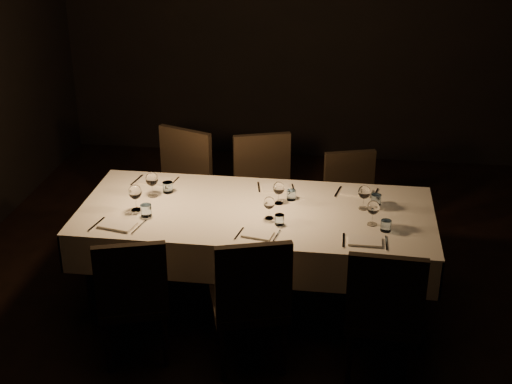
# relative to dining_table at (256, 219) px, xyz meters

# --- Properties ---
(room) EXTENTS (5.01, 6.01, 3.01)m
(room) POSITION_rel_dining_table_xyz_m (0.00, 0.00, 0.81)
(room) COLOR black
(room) RESTS_ON ground
(dining_table) EXTENTS (2.52, 1.12, 0.76)m
(dining_table) POSITION_rel_dining_table_xyz_m (0.00, 0.00, 0.00)
(dining_table) COLOR black
(dining_table) RESTS_ON ground
(chair_near_left) EXTENTS (0.56, 0.56, 0.93)m
(chair_near_left) POSITION_rel_dining_table_xyz_m (-0.68, -0.81, -0.17)
(chair_near_left) COLOR black
(chair_near_left) RESTS_ON ground
(place_setting_near_left) EXTENTS (0.37, 0.41, 0.19)m
(place_setting_near_left) POSITION_rel_dining_table_xyz_m (-0.84, -0.22, 0.15)
(place_setting_near_left) COLOR silver
(place_setting_near_left) RESTS_ON dining_table
(chair_near_center) EXTENTS (0.58, 0.58, 0.98)m
(chair_near_center) POSITION_rel_dining_table_xyz_m (0.07, -0.78, -0.15)
(chair_near_center) COLOR black
(chair_near_center) RESTS_ON ground
(place_setting_near_center) EXTENTS (0.31, 0.39, 0.16)m
(place_setting_near_center) POSITION_rel_dining_table_xyz_m (0.11, -0.22, 0.14)
(place_setting_near_center) COLOR silver
(place_setting_near_center) RESTS_ON dining_table
(chair_near_right) EXTENTS (0.48, 0.48, 0.96)m
(chair_near_right) POSITION_rel_dining_table_xyz_m (0.90, -0.79, -0.16)
(chair_near_right) COLOR black
(chair_near_right) RESTS_ON ground
(place_setting_near_right) EXTENTS (0.32, 0.40, 0.18)m
(place_setting_near_right) POSITION_rel_dining_table_xyz_m (0.82, -0.22, 0.14)
(place_setting_near_right) COLOR silver
(place_setting_near_right) RESTS_ON dining_table
(chair_far_left) EXTENTS (0.63, 0.63, 1.02)m
(chair_far_left) POSITION_rel_dining_table_xyz_m (-0.76, 0.76, -0.13)
(chair_far_left) COLOR black
(chair_far_left) RESTS_ON ground
(place_setting_far_left) EXTENTS (0.36, 0.41, 0.19)m
(place_setting_far_left) POSITION_rel_dining_table_xyz_m (-0.78, 0.22, 0.15)
(place_setting_far_left) COLOR silver
(place_setting_far_left) RESTS_ON dining_table
(chair_far_center) EXTENTS (0.60, 0.60, 0.99)m
(chair_far_center) POSITION_rel_dining_table_xyz_m (-0.04, 0.81, -0.14)
(chair_far_center) COLOR black
(chair_far_center) RESTS_ON ground
(place_setting_far_center) EXTENTS (0.32, 0.40, 0.17)m
(place_setting_far_center) POSITION_rel_dining_table_xyz_m (0.15, 0.22, 0.14)
(place_setting_far_center) COLOR silver
(place_setting_far_center) RESTS_ON dining_table
(chair_far_right) EXTENTS (0.53, 0.53, 0.88)m
(chair_far_right) POSITION_rel_dining_table_xyz_m (0.68, 0.82, -0.20)
(chair_far_right) COLOR black
(chair_far_right) RESTS_ON ground
(place_setting_far_right) EXTENTS (0.34, 0.40, 0.18)m
(place_setting_far_right) POSITION_rel_dining_table_xyz_m (0.76, 0.22, 0.15)
(place_setting_far_right) COLOR silver
(place_setting_far_right) RESTS_ON dining_table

